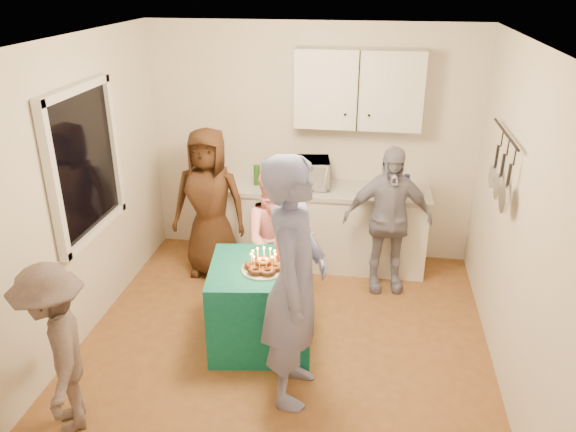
# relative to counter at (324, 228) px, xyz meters

# --- Properties ---
(floor) EXTENTS (4.00, 4.00, 0.00)m
(floor) POSITION_rel_counter_xyz_m (-0.20, -1.70, -0.43)
(floor) COLOR brown
(floor) RESTS_ON ground
(ceiling) EXTENTS (4.00, 4.00, 0.00)m
(ceiling) POSITION_rel_counter_xyz_m (-0.20, -1.70, 2.17)
(ceiling) COLOR white
(ceiling) RESTS_ON floor
(back_wall) EXTENTS (3.60, 3.60, 0.00)m
(back_wall) POSITION_rel_counter_xyz_m (-0.20, 0.30, 0.87)
(back_wall) COLOR silver
(back_wall) RESTS_ON floor
(left_wall) EXTENTS (4.00, 4.00, 0.00)m
(left_wall) POSITION_rel_counter_xyz_m (-2.00, -1.70, 0.87)
(left_wall) COLOR silver
(left_wall) RESTS_ON floor
(right_wall) EXTENTS (4.00, 4.00, 0.00)m
(right_wall) POSITION_rel_counter_xyz_m (1.60, -1.70, 0.87)
(right_wall) COLOR silver
(right_wall) RESTS_ON floor
(window_night) EXTENTS (0.04, 1.00, 1.20)m
(window_night) POSITION_rel_counter_xyz_m (-1.97, -1.40, 1.12)
(window_night) COLOR black
(window_night) RESTS_ON left_wall
(counter) EXTENTS (2.20, 0.58, 0.86)m
(counter) POSITION_rel_counter_xyz_m (0.00, 0.00, 0.00)
(counter) COLOR white
(counter) RESTS_ON floor
(countertop) EXTENTS (2.24, 0.62, 0.05)m
(countertop) POSITION_rel_counter_xyz_m (0.00, -0.00, 0.46)
(countertop) COLOR beige
(countertop) RESTS_ON counter
(upper_cabinet) EXTENTS (1.30, 0.30, 0.80)m
(upper_cabinet) POSITION_rel_counter_xyz_m (0.30, 0.15, 1.52)
(upper_cabinet) COLOR white
(upper_cabinet) RESTS_ON back_wall
(pot_rack) EXTENTS (0.12, 1.00, 0.60)m
(pot_rack) POSITION_rel_counter_xyz_m (1.52, -1.00, 1.17)
(pot_rack) COLOR black
(pot_rack) RESTS_ON right_wall
(microwave) EXTENTS (0.60, 0.45, 0.31)m
(microwave) POSITION_rel_counter_xyz_m (-0.24, 0.00, 0.63)
(microwave) COLOR white
(microwave) RESTS_ON countertop
(party_table) EXTENTS (0.96, 0.96, 0.76)m
(party_table) POSITION_rel_counter_xyz_m (-0.41, -1.56, -0.05)
(party_table) COLOR #11705D
(party_table) RESTS_ON floor
(donut_cake) EXTENTS (0.38, 0.38, 0.18)m
(donut_cake) POSITION_rel_counter_xyz_m (-0.36, -1.62, 0.42)
(donut_cake) COLOR #381C0C
(donut_cake) RESTS_ON party_table
(punch_jar) EXTENTS (0.22, 0.22, 0.34)m
(punch_jar) POSITION_rel_counter_xyz_m (-0.20, -1.39, 0.50)
(punch_jar) COLOR #B40E25
(punch_jar) RESTS_ON party_table
(man_birthday) EXTENTS (0.49, 0.73, 1.96)m
(man_birthday) POSITION_rel_counter_xyz_m (-0.02, -2.16, 0.55)
(man_birthday) COLOR #7D83B6
(man_birthday) RESTS_ON floor
(woman_back_left) EXTENTS (0.80, 0.53, 1.62)m
(woman_back_left) POSITION_rel_counter_xyz_m (-1.19, -0.39, 0.38)
(woman_back_left) COLOR brown
(woman_back_left) RESTS_ON floor
(woman_back_center) EXTENTS (0.83, 0.73, 1.43)m
(woman_back_center) POSITION_rel_counter_xyz_m (-0.36, -0.96, 0.29)
(woman_back_center) COLOR pink
(woman_back_center) RESTS_ON floor
(woman_back_right) EXTENTS (0.95, 0.51, 1.54)m
(woman_back_right) POSITION_rel_counter_xyz_m (0.67, -0.44, 0.34)
(woman_back_right) COLOR #101138
(woman_back_right) RESTS_ON floor
(child_near_left) EXTENTS (0.84, 0.98, 1.31)m
(child_near_left) POSITION_rel_counter_xyz_m (-1.60, -2.77, 0.23)
(child_near_left) COLOR #504240
(child_near_left) RESTS_ON floor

